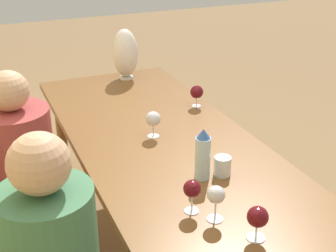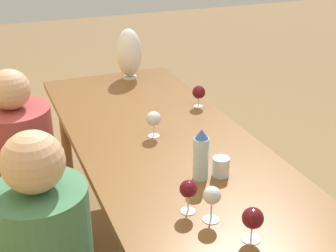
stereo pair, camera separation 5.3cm
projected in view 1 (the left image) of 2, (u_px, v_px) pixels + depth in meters
The scene contains 11 objects.
dining_table at pixel (174, 163), 2.38m from camera, with size 2.59×0.91×0.78m.
water_bottle at pixel (203, 155), 2.06m from camera, with size 0.07×0.07×0.24m.
water_tumbler at pixel (222, 166), 2.12m from camera, with size 0.08×0.08×0.09m.
vase at pixel (125, 53), 3.28m from camera, with size 0.18×0.18×0.36m.
wine_glass_0 at pixel (153, 119), 2.46m from camera, with size 0.08×0.08×0.14m.
wine_glass_1 at pixel (192, 189), 1.84m from camera, with size 0.07×0.07×0.14m.
wine_glass_2 at pixel (197, 92), 2.85m from camera, with size 0.08×0.08×0.13m.
wine_glass_3 at pixel (216, 196), 1.78m from camera, with size 0.07×0.07×0.15m.
wine_glass_5 at pixel (258, 218), 1.69m from camera, with size 0.08×0.08×0.13m.
chair_far at pixel (11, 197), 2.51m from camera, with size 0.44×0.44×0.87m.
person_far at pixel (24, 170), 2.48m from camera, with size 0.37×0.37×1.18m.
Camera 1 is at (-1.90, 0.86, 1.88)m, focal length 50.00 mm.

